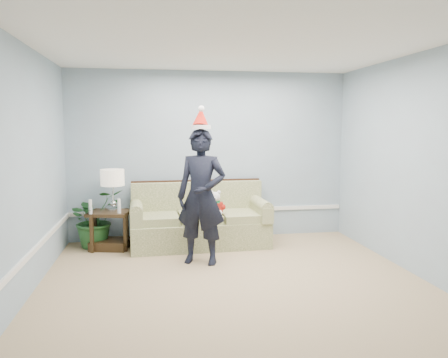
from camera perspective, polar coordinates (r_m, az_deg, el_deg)
room_shell at (r=4.63m, az=2.15°, el=1.10°), size 4.54×5.04×2.74m
wainscot_trim at (r=5.86m, az=-11.68°, el=-6.76°), size 4.49×4.99×0.06m
sofa at (r=6.78m, az=-3.26°, el=-5.71°), size 2.10×0.96×0.97m
side_table at (r=6.78m, az=-14.67°, el=-6.97°), size 0.68×0.61×0.57m
table_lamp at (r=6.67m, az=-14.37°, el=-0.04°), size 0.35×0.35×0.62m
candle_pair at (r=6.54m, az=-15.30°, el=-3.55°), size 0.46×0.05×0.21m
houseplant at (r=6.91m, az=-16.51°, el=-4.96°), size 1.03×1.02×0.87m
man at (r=5.76m, az=-2.97°, el=-2.31°), size 0.77×0.64×1.80m
santa_hat at (r=5.71m, az=-3.05°, el=7.86°), size 0.31×0.34×0.30m
teddy_bear at (r=6.51m, az=-1.14°, el=-3.54°), size 0.26×0.28×0.37m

